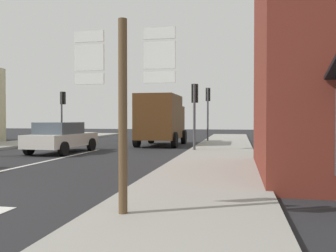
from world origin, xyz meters
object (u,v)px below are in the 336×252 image
sedan_far (61,137)px  delivery_truck (161,119)px  route_sign_post (123,101)px  traffic_light_near_right (195,102)px  traffic_light_far_left (63,105)px  traffic_light_far_right (208,102)px

sedan_far → delivery_truck: 6.65m
sedan_far → route_sign_post: size_ratio=1.34×
delivery_truck → traffic_light_near_right: size_ratio=1.51×
delivery_truck → traffic_light_near_right: 4.78m
route_sign_post → traffic_light_far_left: bearing=120.0°
sedan_far → traffic_light_far_right: size_ratio=1.14×
route_sign_post → traffic_light_far_left: (-10.63, 18.39, 0.74)m
delivery_truck → traffic_light_near_right: bearing=-57.4°
traffic_light_far_right → route_sign_post: bearing=-89.1°
delivery_truck → traffic_light_near_right: (2.54, -3.97, 0.81)m
delivery_truck → traffic_light_far_right: (2.54, 3.60, 1.14)m
delivery_truck → traffic_light_far_left: size_ratio=1.40×
sedan_far → traffic_light_near_right: 6.64m
route_sign_post → traffic_light_far_left: size_ratio=0.89×
sedan_far → traffic_light_far_left: 9.12m
traffic_light_near_right → route_sign_post: bearing=-88.5°
delivery_truck → route_sign_post: size_ratio=1.56×
route_sign_post → traffic_light_near_right: (-0.31, 11.93, 0.55)m
traffic_light_near_right → traffic_light_far_left: (-10.32, 6.46, 0.19)m
route_sign_post → traffic_light_near_right: bearing=91.5°
sedan_far → traffic_light_near_right: size_ratio=1.29×
sedan_far → route_sign_post: bearing=-57.9°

